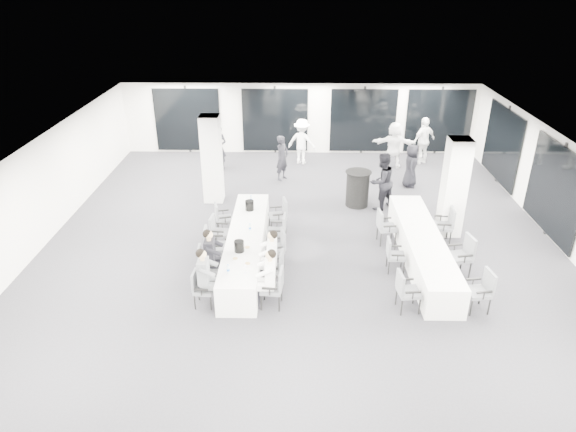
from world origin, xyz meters
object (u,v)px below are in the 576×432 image
object	(u,v)px
ice_bucket_near	(239,246)
ice_bucket_far	(250,205)
chair_main_left_second	(206,263)
chair_side_left_mid	(393,253)
standing_guest_g	(219,145)
chair_main_right_second	(276,266)
chair_side_right_far	(446,223)
chair_main_left_near	(200,286)
chair_main_left_mid	(212,244)
chair_main_right_near	(275,286)
chair_side_right_mid	(463,253)
chair_main_left_far	(221,217)
standing_guest_e	(411,163)
banquet_table_side	(422,248)
standing_guest_c	(302,139)
banquet_table_main	(246,246)
chair_main_right_far	(280,213)
chair_side_left_far	(384,225)
standing_guest_f	(394,142)
chair_main_left_fourth	(217,230)
chair_side_right_near	(482,288)
standing_guest_d	(424,137)
chair_main_right_fourth	(279,229)
standing_guest_a	(282,155)
cocktail_table	(358,188)
standing_guest_b	(382,178)
chair_side_left_near	(406,289)
chair_main_right_mid	(278,245)

from	to	relation	value
ice_bucket_near	ice_bucket_far	bearing A→B (deg)	88.72
chair_main_left_second	ice_bucket_far	size ratio (longest dim) A/B	3.50
chair_side_left_mid	standing_guest_g	distance (m)	8.86
chair_main_right_second	chair_side_right_far	world-z (taller)	chair_side_right_far
chair_main_left_near	chair_side_left_mid	xyz separation A→B (m)	(4.52, 1.53, 0.01)
chair_main_left_mid	standing_guest_g	size ratio (longest dim) A/B	0.53
chair_main_right_near	chair_main_left_second	bearing A→B (deg)	67.80
chair_side_right_mid	chair_main_left_far	bearing A→B (deg)	60.79
chair_main_left_second	standing_guest_e	xyz separation A→B (m)	(6.03, 6.17, 0.29)
banquet_table_side	standing_guest_c	size ratio (longest dim) A/B	2.55
standing_guest_g	banquet_table_main	bearing A→B (deg)	-58.06
chair_main_left_second	standing_guest_c	xyz separation A→B (m)	(2.32, 8.43, 0.42)
chair_main_right_near	chair_main_right_far	distance (m)	3.67
chair_main_right_near	chair_side_right_mid	size ratio (longest dim) A/B	0.91
chair_main_right_near	chair_side_left_far	size ratio (longest dim) A/B	0.98
standing_guest_f	chair_main_left_fourth	bearing A→B (deg)	54.24
banquet_table_main	standing_guest_c	distance (m)	7.46
ice_bucket_near	standing_guest_e	bearing A→B (deg)	48.46
chair_side_right_near	ice_bucket_far	bearing A→B (deg)	48.29
chair_main_right_second	chair_main_right_far	xyz separation A→B (m)	(0.01, 2.79, 0.05)
chair_main_left_far	chair_main_right_near	world-z (taller)	chair_main_right_near
standing_guest_d	chair_main_right_fourth	bearing A→B (deg)	19.01
chair_main_right_second	ice_bucket_far	world-z (taller)	ice_bucket_far
chair_side_right_near	standing_guest_f	world-z (taller)	standing_guest_f
chair_main_right_far	ice_bucket_far	world-z (taller)	ice_bucket_far
chair_main_left_mid	standing_guest_a	distance (m)	6.06
chair_main_left_fourth	ice_bucket_near	bearing A→B (deg)	32.39
chair_side_right_near	ice_bucket_near	world-z (taller)	ice_bucket_near
chair_main_left_fourth	chair_main_left_near	bearing A→B (deg)	6.04
chair_side_right_far	chair_main_left_near	bearing A→B (deg)	120.92
cocktail_table	chair_main_left_second	distance (m)	6.10
chair_main_right_fourth	standing_guest_e	distance (m)	6.20
standing_guest_c	standing_guest_f	distance (m)	3.45
chair_main_right_near	chair_main_right_far	bearing A→B (deg)	5.99
banquet_table_side	chair_main_left_far	bearing A→B (deg)	164.66
banquet_table_side	standing_guest_c	xyz separation A→B (m)	(-3.03, 7.30, 0.61)
chair_main_left_second	chair_main_right_fourth	xyz separation A→B (m)	(1.67, 1.77, -0.00)
chair_side_left_mid	chair_main_left_second	bearing A→B (deg)	-80.22
standing_guest_b	chair_side_left_near	bearing A→B (deg)	51.69
chair_side_right_mid	chair_side_left_far	bearing A→B (deg)	36.12
chair_main_left_near	standing_guest_e	world-z (taller)	standing_guest_e
chair_main_right_mid	chair_main_right_far	bearing A→B (deg)	-11.04
banquet_table_main	chair_main_left_mid	distance (m)	0.89
standing_guest_d	standing_guest_e	world-z (taller)	standing_guest_d
chair_main_right_second	standing_guest_c	bearing A→B (deg)	3.01
standing_guest_c	standing_guest_e	bearing A→B (deg)	168.42
chair_main_left_fourth	chair_main_right_far	size ratio (longest dim) A/B	0.94
standing_guest_c	standing_guest_a	bearing A→B (deg)	87.25
banquet_table_side	standing_guest_b	distance (m)	3.33
chair_main_right_near	chair_side_right_near	xyz separation A→B (m)	(4.52, -0.05, 0.02)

